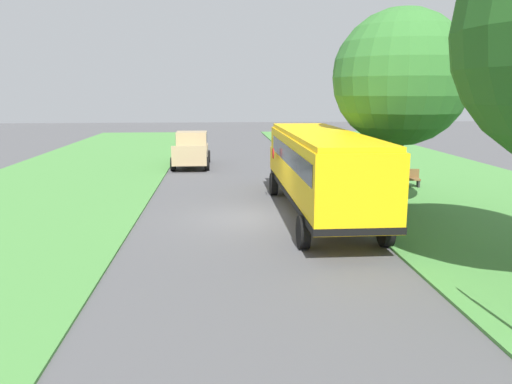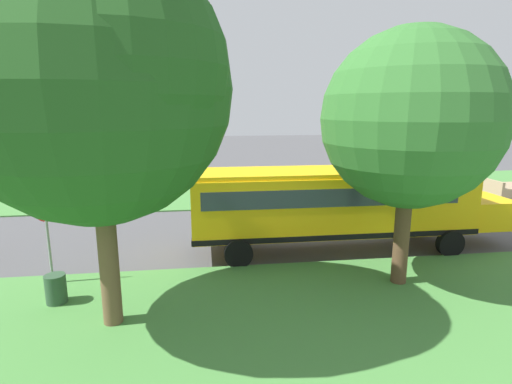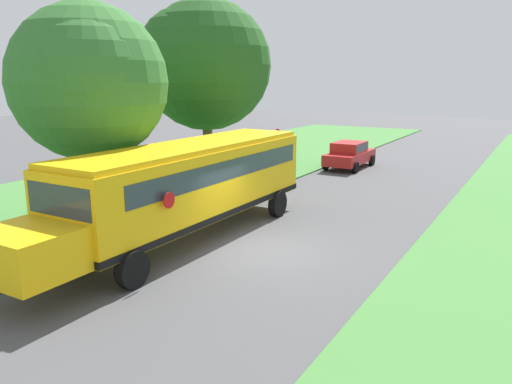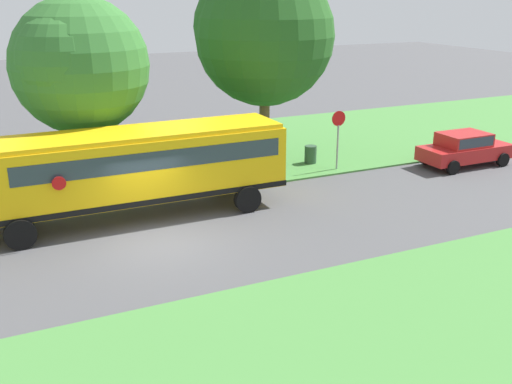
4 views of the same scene
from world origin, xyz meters
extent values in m
plane|color=#4C4C4F|center=(0.00, 0.00, 0.00)|extent=(120.00, 120.00, 0.00)
cube|color=#47843D|center=(-10.00, 0.00, 0.04)|extent=(12.00, 80.00, 0.08)
cube|color=yellow|center=(-2.69, 0.09, 1.90)|extent=(2.50, 10.50, 2.20)
cube|color=yellow|center=(-2.69, -6.11, 1.35)|extent=(2.20, 1.90, 1.10)
cube|color=yellow|center=(-2.69, 0.09, 3.08)|extent=(2.35, 10.29, 0.16)
cube|color=black|center=(-2.69, 0.09, 0.92)|extent=(2.54, 10.54, 0.20)
cube|color=#2D3842|center=(-2.69, 0.39, 2.36)|extent=(2.53, 9.24, 0.64)
cube|color=#2D3842|center=(-2.69, -5.11, 2.36)|extent=(2.25, 0.12, 0.80)
cylinder|color=red|center=(-1.26, -2.80, 2.05)|extent=(0.03, 0.44, 0.44)
cylinder|color=black|center=(-1.44, -4.11, 0.50)|extent=(0.30, 1.00, 1.00)
cylinder|color=black|center=(-3.94, -4.11, 0.50)|extent=(0.30, 1.00, 1.00)
cylinder|color=black|center=(-1.44, 3.77, 0.50)|extent=(0.30, 1.00, 1.00)
cylinder|color=black|center=(-3.94, 3.77, 0.50)|extent=(0.30, 1.00, 1.00)
cube|color=tan|center=(2.70, -13.34, 0.80)|extent=(2.00, 5.40, 0.80)
cube|color=tan|center=(2.70, -14.29, 1.65)|extent=(1.90, 1.70, 0.90)
cube|color=#2D3842|center=(2.70, -14.29, 1.68)|extent=(1.94, 1.53, 0.63)
cube|color=tan|center=(2.70, -10.72, 1.38)|extent=(2.00, 0.16, 0.36)
cylinder|color=black|center=(3.70, -15.10, 0.40)|extent=(0.28, 0.80, 0.80)
cylinder|color=black|center=(1.70, -15.10, 0.40)|extent=(0.28, 0.80, 0.80)
cylinder|color=black|center=(3.70, -11.59, 0.40)|extent=(0.28, 0.80, 0.80)
cylinder|color=black|center=(1.70, -11.59, 0.40)|extent=(0.28, 0.80, 0.80)
cylinder|color=brown|center=(-5.94, -1.08, 1.58)|extent=(0.47, 0.47, 3.17)
sphere|color=#33702D|center=(-5.94, -1.08, 5.11)|extent=(5.17, 5.17, 5.17)
sphere|color=#33702D|center=(-5.37, -1.59, 5.36)|extent=(3.81, 3.81, 3.81)
cube|color=brown|center=(-7.84, -5.25, 0.45)|extent=(1.66, 0.77, 0.08)
cube|color=brown|center=(-7.88, -5.47, 0.70)|extent=(1.59, 0.33, 0.44)
cube|color=#333333|center=(-7.12, -5.38, 0.23)|extent=(0.16, 0.46, 0.45)
cube|color=#333333|center=(-8.57, -5.12, 0.23)|extent=(0.16, 0.46, 0.45)
camera|label=1|loc=(1.06, 17.86, 4.56)|focal=35.00mm
camera|label=2|loc=(-16.92, 4.88, 5.45)|focal=28.00mm
camera|label=3|loc=(7.32, -12.79, 5.25)|focal=35.00mm
camera|label=4|loc=(17.51, -4.76, 7.79)|focal=42.00mm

